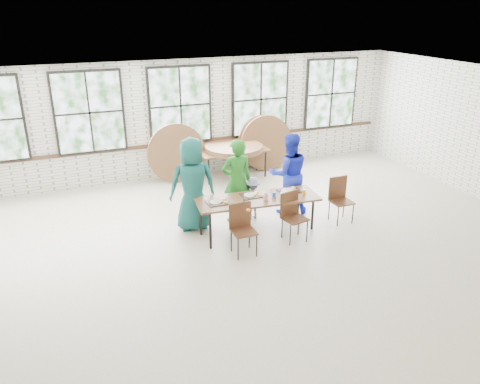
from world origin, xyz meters
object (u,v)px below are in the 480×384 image
at_px(chair_near_left, 242,224).
at_px(chair_near_right, 292,212).
at_px(storage_table, 234,152).
at_px(dining_table, 258,200).

xyz_separation_m(chair_near_left, chair_near_right, (1.09, 0.14, 0.00)).
height_order(chair_near_right, storage_table, chair_near_right).
bearing_deg(chair_near_left, storage_table, 70.75).
xyz_separation_m(chair_near_right, storage_table, (0.20, 3.62, 0.13)).
bearing_deg(chair_near_right, dining_table, 124.78).
height_order(chair_near_left, chair_near_right, same).
bearing_deg(storage_table, chair_near_right, -94.26).
relative_size(dining_table, storage_table, 1.36).
bearing_deg(storage_table, chair_near_left, -110.08).
bearing_deg(dining_table, chair_near_left, -127.34).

